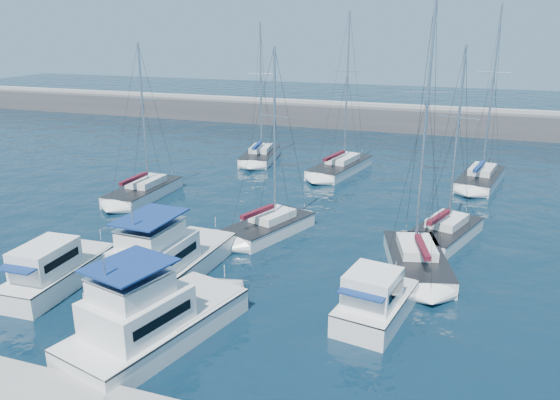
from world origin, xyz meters
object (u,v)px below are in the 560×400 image
(sailboat_back_b, at_px, (340,167))
(sailboat_mid_d, at_px, (417,260))
(sailboat_mid_a, at_px, (144,191))
(sailboat_mid_e, at_px, (444,233))
(motor_yacht_stbd_inner, at_px, (150,322))
(sailboat_back_a, at_px, (260,156))
(motor_yacht_port_inner, at_px, (164,264))
(sailboat_mid_c, at_px, (269,227))
(motor_yacht_stbd_outer, at_px, (375,303))
(motor_yacht_port_outer, at_px, (55,272))
(sailboat_back_c, at_px, (480,178))

(sailboat_back_b, bearing_deg, sailboat_mid_d, -53.64)
(sailboat_mid_a, bearing_deg, sailboat_mid_e, -2.99)
(motor_yacht_stbd_inner, bearing_deg, sailboat_back_a, 117.49)
(sailboat_mid_e, bearing_deg, motor_yacht_port_inner, -121.89)
(sailboat_mid_e, distance_m, sailboat_back_a, 26.15)
(motor_yacht_stbd_inner, relative_size, sailboat_mid_c, 0.74)
(sailboat_back_b, bearing_deg, sailboat_mid_c, -81.02)
(motor_yacht_stbd_outer, relative_size, sailboat_mid_a, 0.45)
(motor_yacht_stbd_outer, xyz_separation_m, sailboat_mid_a, (-21.89, 13.80, -0.44))
(motor_yacht_stbd_outer, height_order, sailboat_back_a, sailboat_back_a)
(sailboat_mid_a, xyz_separation_m, sailboat_back_a, (4.57, 15.30, 0.02))
(motor_yacht_port_outer, height_order, sailboat_back_c, sailboat_back_c)
(motor_yacht_stbd_inner, height_order, sailboat_back_b, sailboat_back_b)
(sailboat_mid_c, xyz_separation_m, sailboat_mid_e, (11.56, 2.90, -0.00))
(sailboat_mid_d, distance_m, sailboat_mid_e, 5.50)
(motor_yacht_stbd_outer, distance_m, sailboat_back_b, 28.54)
(sailboat_mid_e, xyz_separation_m, sailboat_back_b, (-10.72, 15.20, 0.00))
(motor_yacht_stbd_inner, height_order, sailboat_mid_c, sailboat_mid_c)
(sailboat_back_b, bearing_deg, motor_yacht_stbd_inner, -80.36)
(sailboat_mid_d, distance_m, sailboat_back_c, 20.93)
(motor_yacht_stbd_inner, xyz_separation_m, sailboat_back_b, (1.13, 32.76, -0.62))
(sailboat_mid_c, relative_size, sailboat_back_b, 0.83)
(motor_yacht_port_inner, distance_m, sailboat_back_b, 27.35)
(motor_yacht_port_outer, height_order, sailboat_mid_a, sailboat_mid_a)
(motor_yacht_stbd_inner, height_order, motor_yacht_stbd_outer, motor_yacht_stbd_inner)
(sailboat_back_a, bearing_deg, sailboat_mid_a, -115.03)
(motor_yacht_port_outer, height_order, motor_yacht_stbd_outer, same)
(motor_yacht_stbd_inner, xyz_separation_m, sailboat_mid_c, (0.29, 14.66, -0.62))
(sailboat_mid_a, bearing_deg, sailboat_back_c, 27.74)
(motor_yacht_stbd_outer, bearing_deg, sailboat_mid_c, 143.92)
(sailboat_mid_e, distance_m, sailboat_back_b, 18.60)
(sailboat_mid_d, bearing_deg, motor_yacht_port_outer, -168.87)
(motor_yacht_stbd_inner, distance_m, sailboat_back_b, 32.78)
(motor_yacht_port_inner, height_order, sailboat_mid_d, sailboat_mid_d)
(sailboat_back_c, bearing_deg, sailboat_back_a, -173.76)
(motor_yacht_port_inner, relative_size, motor_yacht_stbd_outer, 1.78)
(sailboat_mid_a, height_order, sailboat_mid_e, sailboat_mid_e)
(sailboat_mid_d, height_order, sailboat_mid_e, sailboat_mid_d)
(motor_yacht_port_outer, relative_size, sailboat_back_a, 0.51)
(motor_yacht_stbd_inner, xyz_separation_m, sailboat_back_a, (-8.08, 34.50, -0.60))
(sailboat_back_a, xyz_separation_m, sailboat_back_c, (22.28, -1.67, 0.01))
(motor_yacht_port_inner, bearing_deg, sailboat_mid_a, 128.97)
(sailboat_mid_d, relative_size, sailboat_back_b, 1.07)
(sailboat_back_c, bearing_deg, motor_yacht_stbd_outer, -89.72)
(sailboat_back_a, height_order, sailboat_back_c, sailboat_back_c)
(sailboat_mid_e, height_order, sailboat_back_b, sailboat_back_b)
(motor_yacht_stbd_inner, bearing_deg, sailboat_back_c, 80.92)
(motor_yacht_port_outer, xyz_separation_m, sailboat_back_c, (22.18, 29.71, -0.41))
(sailboat_mid_c, xyz_separation_m, sailboat_mid_d, (10.31, -2.45, 0.03))
(sailboat_mid_a, xyz_separation_m, sailboat_back_b, (13.77, 13.57, 0.01))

